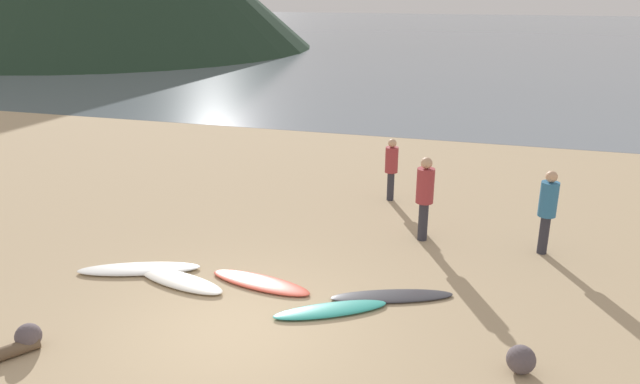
{
  "coord_description": "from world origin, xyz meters",
  "views": [
    {
      "loc": [
        3.54,
        -7.41,
        5.12
      ],
      "look_at": [
        -0.03,
        5.02,
        0.6
      ],
      "focal_mm": 33.21,
      "sensor_mm": 36.0,
      "label": 1
    }
  ],
  "objects_px": {
    "surfboard_0": "(139,269)",
    "surfboard_2": "(260,282)",
    "person_1": "(425,192)",
    "surfboard_4": "(392,296)",
    "surfboard_3": "(331,310)",
    "beach_rock_near": "(521,359)",
    "surfboard_1": "(180,281)",
    "beach_rock_far": "(28,336)",
    "person_2": "(548,206)",
    "person_0": "(391,164)"
  },
  "relations": [
    {
      "from": "surfboard_2",
      "to": "surfboard_3",
      "type": "height_order",
      "value": "surfboard_3"
    },
    {
      "from": "beach_rock_near",
      "to": "beach_rock_far",
      "type": "distance_m",
      "value": 7.17
    },
    {
      "from": "surfboard_1",
      "to": "surfboard_3",
      "type": "xyz_separation_m",
      "value": [
        2.89,
        -0.22,
        -0.01
      ]
    },
    {
      "from": "surfboard_1",
      "to": "surfboard_3",
      "type": "height_order",
      "value": "surfboard_1"
    },
    {
      "from": "surfboard_1",
      "to": "beach_rock_far",
      "type": "xyz_separation_m",
      "value": [
        -1.17,
        -2.44,
        0.14
      ]
    },
    {
      "from": "person_0",
      "to": "person_2",
      "type": "xyz_separation_m",
      "value": [
        3.48,
        -2.27,
        0.09
      ]
    },
    {
      "from": "surfboard_3",
      "to": "person_2",
      "type": "bearing_deg",
      "value": 14.25
    },
    {
      "from": "surfboard_1",
      "to": "person_1",
      "type": "relative_size",
      "value": 1.05
    },
    {
      "from": "surfboard_0",
      "to": "person_0",
      "type": "xyz_separation_m",
      "value": [
        3.91,
        5.24,
        0.88
      ]
    },
    {
      "from": "person_2",
      "to": "beach_rock_near",
      "type": "xyz_separation_m",
      "value": [
        -0.54,
        -4.23,
        -0.82
      ]
    },
    {
      "from": "surfboard_1",
      "to": "person_2",
      "type": "xyz_separation_m",
      "value": [
        6.4,
        3.19,
        0.98
      ]
    },
    {
      "from": "surfboard_4",
      "to": "beach_rock_far",
      "type": "distance_m",
      "value": 5.79
    },
    {
      "from": "surfboard_0",
      "to": "person_2",
      "type": "height_order",
      "value": "person_2"
    },
    {
      "from": "person_0",
      "to": "person_2",
      "type": "distance_m",
      "value": 4.16
    },
    {
      "from": "surfboard_1",
      "to": "surfboard_3",
      "type": "relative_size",
      "value": 0.98
    },
    {
      "from": "surfboard_4",
      "to": "beach_rock_near",
      "type": "relative_size",
      "value": 5.29
    },
    {
      "from": "person_1",
      "to": "beach_rock_near",
      "type": "height_order",
      "value": "person_1"
    },
    {
      "from": "surfboard_3",
      "to": "surfboard_4",
      "type": "bearing_deg",
      "value": 10.08
    },
    {
      "from": "surfboard_2",
      "to": "beach_rock_far",
      "type": "relative_size",
      "value": 5.24
    },
    {
      "from": "surfboard_4",
      "to": "person_1",
      "type": "xyz_separation_m",
      "value": [
        0.2,
        2.65,
        1.04
      ]
    },
    {
      "from": "surfboard_1",
      "to": "person_0",
      "type": "xyz_separation_m",
      "value": [
        2.92,
        5.45,
        0.88
      ]
    },
    {
      "from": "surfboard_0",
      "to": "surfboard_4",
      "type": "xyz_separation_m",
      "value": [
        4.78,
        0.32,
        -0.02
      ]
    },
    {
      "from": "surfboard_3",
      "to": "surfboard_4",
      "type": "height_order",
      "value": "surfboard_3"
    },
    {
      "from": "surfboard_4",
      "to": "beach_rock_far",
      "type": "relative_size",
      "value": 5.59
    },
    {
      "from": "surfboard_3",
      "to": "person_0",
      "type": "xyz_separation_m",
      "value": [
        0.03,
        5.67,
        0.89
      ]
    },
    {
      "from": "surfboard_3",
      "to": "surfboard_4",
      "type": "xyz_separation_m",
      "value": [
        0.9,
        0.76,
        -0.01
      ]
    },
    {
      "from": "surfboard_0",
      "to": "surfboard_2",
      "type": "relative_size",
      "value": 1.14
    },
    {
      "from": "beach_rock_far",
      "to": "person_2",
      "type": "bearing_deg",
      "value": 36.62
    },
    {
      "from": "surfboard_2",
      "to": "person_2",
      "type": "bearing_deg",
      "value": 39.97
    },
    {
      "from": "person_1",
      "to": "beach_rock_far",
      "type": "distance_m",
      "value": 7.69
    },
    {
      "from": "surfboard_3",
      "to": "beach_rock_near",
      "type": "relative_size",
      "value": 4.79
    },
    {
      "from": "surfboard_1",
      "to": "person_1",
      "type": "distance_m",
      "value": 5.21
    },
    {
      "from": "beach_rock_far",
      "to": "surfboard_1",
      "type": "bearing_deg",
      "value": 64.41
    },
    {
      "from": "surfboard_3",
      "to": "surfboard_0",
      "type": "bearing_deg",
      "value": 143.73
    },
    {
      "from": "person_1",
      "to": "surfboard_4",
      "type": "bearing_deg",
      "value": -35.67
    },
    {
      "from": "surfboard_3",
      "to": "person_1",
      "type": "height_order",
      "value": "person_1"
    },
    {
      "from": "person_0",
      "to": "beach_rock_far",
      "type": "height_order",
      "value": "person_0"
    },
    {
      "from": "person_2",
      "to": "beach_rock_far",
      "type": "distance_m",
      "value": 9.47
    },
    {
      "from": "person_2",
      "to": "beach_rock_near",
      "type": "height_order",
      "value": "person_2"
    },
    {
      "from": "person_1",
      "to": "person_2",
      "type": "relative_size",
      "value": 1.05
    },
    {
      "from": "surfboard_1",
      "to": "person_1",
      "type": "height_order",
      "value": "person_1"
    },
    {
      "from": "surfboard_3",
      "to": "surfboard_4",
      "type": "distance_m",
      "value": 1.18
    },
    {
      "from": "surfboard_0",
      "to": "beach_rock_far",
      "type": "bearing_deg",
      "value": -114.62
    },
    {
      "from": "surfboard_2",
      "to": "beach_rock_near",
      "type": "height_order",
      "value": "beach_rock_near"
    },
    {
      "from": "surfboard_2",
      "to": "person_1",
      "type": "relative_size",
      "value": 1.1
    },
    {
      "from": "surfboard_1",
      "to": "person_2",
      "type": "distance_m",
      "value": 7.22
    },
    {
      "from": "surfboard_4",
      "to": "surfboard_3",
      "type": "bearing_deg",
      "value": -159.86
    },
    {
      "from": "person_2",
      "to": "person_1",
      "type": "bearing_deg",
      "value": 115.06
    },
    {
      "from": "surfboard_4",
      "to": "person_2",
      "type": "distance_m",
      "value": 3.85
    },
    {
      "from": "surfboard_0",
      "to": "beach_rock_near",
      "type": "bearing_deg",
      "value": -31.04
    }
  ]
}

